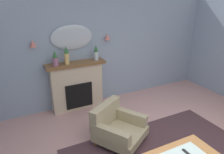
% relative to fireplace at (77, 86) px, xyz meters
% --- Properties ---
extents(wall_back, '(6.98, 0.10, 2.70)m').
position_rel_fireplace_xyz_m(wall_back, '(0.77, 0.22, 0.78)').
color(wall_back, '#8C9EB2').
rests_on(wall_back, ground).
extents(fireplace, '(1.36, 0.36, 1.16)m').
position_rel_fireplace_xyz_m(fireplace, '(0.00, 0.00, 0.00)').
color(fireplace, beige).
rests_on(fireplace, ground).
extents(mantel_vase_centre, '(0.13, 0.13, 0.34)m').
position_rel_fireplace_xyz_m(mantel_vase_centre, '(-0.45, -0.03, 0.74)').
color(mantel_vase_centre, '#9E6084').
rests_on(mantel_vase_centre, fireplace).
extents(mantel_vase_right, '(0.11, 0.11, 0.41)m').
position_rel_fireplace_xyz_m(mantel_vase_right, '(-0.20, -0.03, 0.79)').
color(mantel_vase_right, tan).
rests_on(mantel_vase_right, fireplace).
extents(mantel_vase_left, '(0.10, 0.10, 0.36)m').
position_rel_fireplace_xyz_m(mantel_vase_left, '(0.50, -0.03, 0.77)').
color(mantel_vase_left, silver).
rests_on(mantel_vase_left, fireplace).
extents(wall_mirror, '(0.96, 0.06, 0.56)m').
position_rel_fireplace_xyz_m(wall_mirror, '(-0.00, 0.14, 1.14)').
color(wall_mirror, '#B2BCC6').
extents(wall_sconce_left, '(0.14, 0.14, 0.14)m').
position_rel_fireplace_xyz_m(wall_sconce_left, '(-0.85, 0.09, 1.09)').
color(wall_sconce_left, '#D17066').
extents(wall_sconce_right, '(0.14, 0.14, 0.14)m').
position_rel_fireplace_xyz_m(wall_sconce_right, '(0.85, 0.09, 1.09)').
color(wall_sconce_right, '#D17066').
extents(tv_remote, '(0.04, 0.16, 0.02)m').
position_rel_fireplace_xyz_m(tv_remote, '(0.77, -2.75, -0.12)').
color(tv_remote, black).
rests_on(tv_remote, coffee_table).
extents(armchair_in_corner, '(1.11, 1.12, 0.71)m').
position_rel_fireplace_xyz_m(armchair_in_corner, '(0.26, -1.53, -0.27)').
color(armchair_in_corner, tan).
rests_on(armchair_in_corner, ground).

